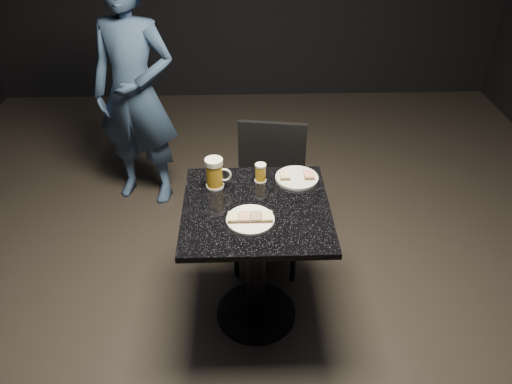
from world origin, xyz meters
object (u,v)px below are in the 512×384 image
(plate_large, at_px, (250,220))
(table, at_px, (256,245))
(plate_small, at_px, (297,178))
(beer_mug, at_px, (215,173))
(chair, at_px, (270,188))
(beer_tumbler, at_px, (261,173))
(patron, at_px, (135,93))

(plate_large, height_order, table, plate_large)
(plate_small, height_order, table, plate_small)
(beer_mug, bearing_deg, plate_small, 7.44)
(beer_mug, xyz_separation_m, chair, (0.29, 0.34, -0.33))
(plate_small, height_order, chair, chair)
(beer_tumbler, bearing_deg, chair, 77.43)
(table, xyz_separation_m, beer_tumbler, (0.03, 0.22, 0.29))
(table, bearing_deg, beer_mug, 138.33)
(patron, height_order, beer_mug, patron)
(plate_small, xyz_separation_m, chair, (-0.12, 0.29, -0.26))
(patron, bearing_deg, table, -43.28)
(plate_large, relative_size, chair, 0.25)
(plate_large, xyz_separation_m, plate_small, (0.25, 0.34, 0.00))
(plate_large, xyz_separation_m, patron, (-0.74, 1.32, 0.05))
(plate_large, bearing_deg, beer_mug, 120.29)
(table, bearing_deg, plate_large, -105.38)
(plate_small, distance_m, patron, 1.39)
(plate_small, bearing_deg, beer_tumbler, -176.99)
(patron, bearing_deg, plate_small, -30.58)
(plate_small, relative_size, beer_mug, 1.39)
(chair, bearing_deg, plate_small, -67.59)
(patron, height_order, beer_tumbler, patron)
(plate_small, bearing_deg, patron, 135.04)
(plate_large, relative_size, patron, 0.14)
(plate_small, distance_m, table, 0.40)
(plate_small, height_order, patron, patron)
(patron, distance_m, chair, 1.15)
(beer_tumbler, bearing_deg, patron, 128.77)
(plate_small, relative_size, chair, 0.25)
(plate_small, relative_size, beer_tumbler, 2.24)
(beer_mug, bearing_deg, chair, 49.51)
(patron, distance_m, table, 1.47)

